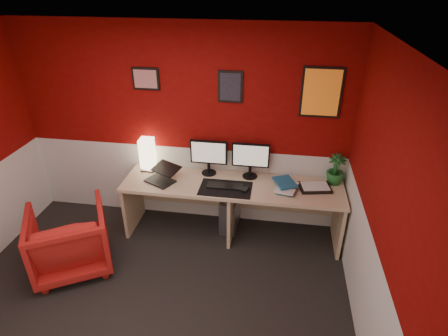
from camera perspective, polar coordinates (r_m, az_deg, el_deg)
ground at (r=3.92m, az=-12.34°, el=-21.69°), size 4.00×3.50×0.01m
ceiling at (r=2.60m, az=-18.23°, el=16.76°), size 4.00×3.50×0.01m
wall_back at (r=4.53m, az=-6.49°, el=6.04°), size 4.00×0.01×2.50m
wall_right at (r=2.99m, az=24.03°, el=-9.56°), size 0.01×3.50×2.50m
wainscot_back at (r=4.86m, az=-6.03°, el=-2.17°), size 4.00×0.01×1.00m
wainscot_right at (r=3.47m, az=21.39°, el=-19.43°), size 0.01×3.50×1.00m
desk at (r=4.54m, az=1.23°, el=-6.48°), size 2.60×0.65×0.73m
shoji_lamp at (r=4.66m, az=-11.73°, el=1.95°), size 0.16×0.16×0.40m
laptop at (r=4.40m, az=-9.95°, el=-0.85°), size 0.40×0.36×0.22m
monitor_left at (r=4.44m, az=-2.41°, el=2.44°), size 0.45×0.06×0.58m
monitor_right at (r=4.37m, az=4.14°, el=1.95°), size 0.45×0.06×0.58m
desk_mat at (r=4.26m, az=0.25°, el=-3.17°), size 0.60×0.38×0.01m
keyboard at (r=4.28m, az=0.19°, el=-2.79°), size 0.42×0.15×0.02m
mouse at (r=4.21m, az=3.26°, el=-3.36°), size 0.08×0.11×0.03m
book_bottom at (r=4.29m, az=8.37°, el=-3.06°), size 0.24×0.30×0.03m
book_middle at (r=4.29m, az=8.21°, el=-2.66°), size 0.29×0.35×0.02m
book_top at (r=4.27m, az=8.04°, el=-2.43°), size 0.31×0.35×0.03m
zen_tray at (r=4.38m, az=13.86°, el=-2.94°), size 0.39×0.31×0.03m
potted_plant at (r=4.47m, az=16.89°, el=-0.22°), size 0.21×0.21×0.37m
pc_tower at (r=4.76m, az=0.99°, el=-6.71°), size 0.23×0.46×0.45m
armchair at (r=4.43m, az=-22.74°, el=-10.13°), size 1.08×1.09×0.73m
art_left at (r=4.44m, az=-12.00°, el=13.34°), size 0.32×0.02×0.26m
art_center at (r=4.22m, az=0.99°, el=12.45°), size 0.28×0.02×0.36m
art_right at (r=4.21m, az=14.82°, el=11.21°), size 0.44×0.02×0.56m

